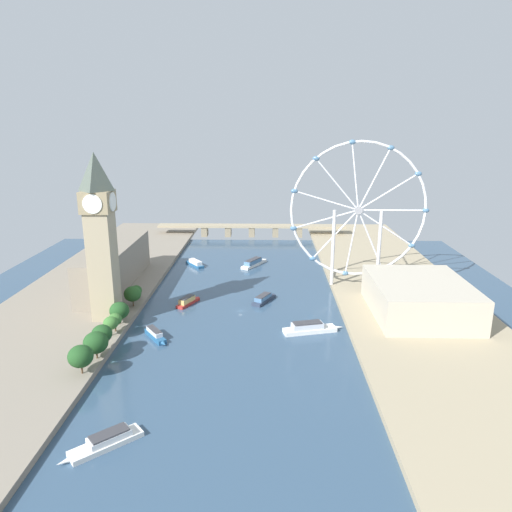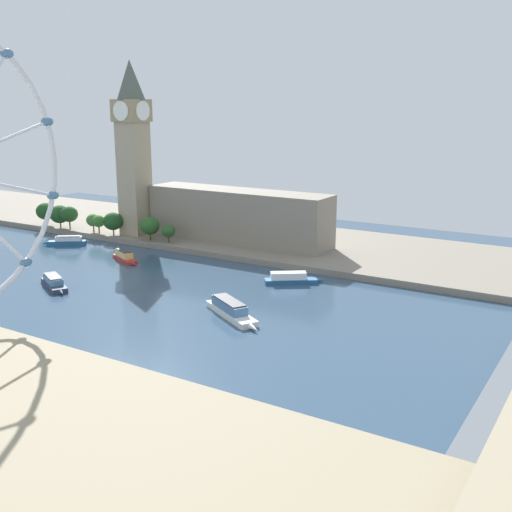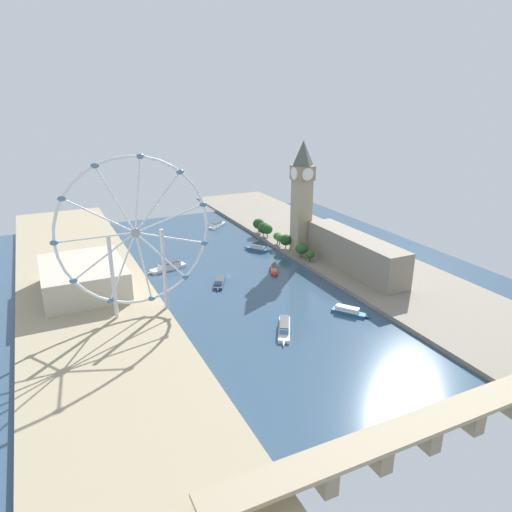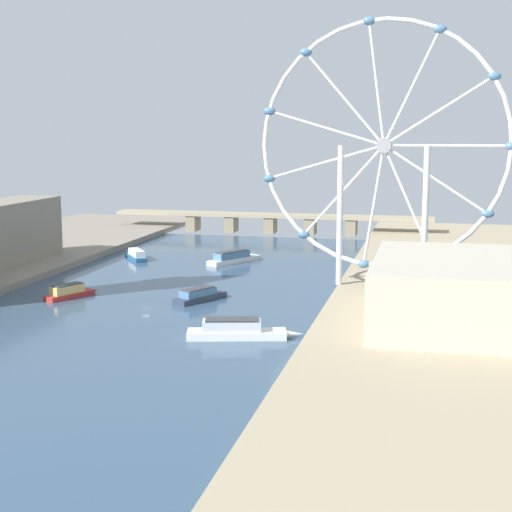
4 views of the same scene
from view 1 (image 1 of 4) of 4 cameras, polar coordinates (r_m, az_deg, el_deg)
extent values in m
plane|color=#334C66|center=(295.75, -1.92, -6.68)|extent=(384.08, 384.08, 0.00)
cube|color=gray|center=(319.70, -21.55, -5.78)|extent=(90.00, 520.00, 3.00)
cube|color=tan|center=(308.20, 18.50, -6.27)|extent=(90.00, 520.00, 3.00)
cube|color=tan|center=(281.47, -18.01, -1.23)|extent=(13.84, 13.84, 62.45)
cube|color=#928260|center=(273.68, -18.65, 6.26)|extent=(16.05, 16.05, 11.98)
pyramid|color=#4C564C|center=(271.80, -18.95, 9.67)|extent=(14.53, 14.53, 20.80)
cylinder|color=white|center=(281.41, -18.08, 6.54)|extent=(10.52, 0.50, 10.52)
cylinder|color=white|center=(265.99, -19.25, 5.97)|extent=(10.52, 0.50, 10.52)
cylinder|color=white|center=(270.96, -16.99, 6.32)|extent=(0.50, 10.52, 10.52)
cylinder|color=white|center=(276.63, -20.28, 6.21)|extent=(0.50, 10.52, 10.52)
cube|color=gray|center=(345.22, -16.68, -1.11)|extent=(22.00, 104.48, 27.75)
cylinder|color=#513823|center=(232.76, -20.34, -12.76)|extent=(0.80, 0.80, 3.96)
ellipsoid|color=#1E471E|center=(229.87, -20.50, -11.32)|extent=(11.31, 11.31, 10.18)
cylinder|color=#513823|center=(244.23, -18.72, -11.28)|extent=(0.80, 0.80, 3.51)
ellipsoid|color=#1E471E|center=(241.49, -18.86, -9.91)|extent=(11.81, 11.81, 10.63)
cylinder|color=#513823|center=(250.75, -18.06, -10.32)|extent=(0.80, 0.80, 4.97)
ellipsoid|color=#1E471E|center=(248.07, -18.19, -8.95)|extent=(10.15, 10.15, 9.13)
cylinder|color=#513823|center=(266.78, -17.12, -8.78)|extent=(0.80, 0.80, 3.82)
ellipsoid|color=#386B2D|center=(264.80, -17.21, -7.77)|extent=(7.94, 7.94, 7.15)
cylinder|color=#513823|center=(270.85, -16.66, -8.35)|extent=(0.80, 0.80, 3.97)
ellipsoid|color=#386B2D|center=(268.93, -16.74, -7.37)|extent=(7.54, 7.54, 6.79)
cylinder|color=#513823|center=(280.43, -16.14, -7.54)|extent=(0.80, 0.80, 3.45)
ellipsoid|color=#1E471E|center=(278.16, -16.23, -6.37)|extent=(11.02, 11.02, 9.92)
cylinder|color=#513823|center=(304.28, -14.66, -5.55)|extent=(0.80, 0.80, 3.86)
ellipsoid|color=#285623|center=(302.18, -14.74, -4.46)|extent=(10.59, 10.59, 9.53)
cylinder|color=#513823|center=(315.40, -14.28, -4.84)|extent=(0.80, 0.80, 3.20)
ellipsoid|color=#285623|center=(313.89, -14.33, -4.06)|extent=(7.35, 7.35, 6.62)
torus|color=silver|center=(328.34, 12.29, 5.46)|extent=(92.85, 1.79, 92.85)
cylinder|color=#99999E|center=(328.34, 12.29, 5.46)|extent=(5.46, 3.00, 5.46)
cylinder|color=silver|center=(333.35, 16.15, 5.35)|extent=(45.53, 1.07, 1.07)
cylinder|color=silver|center=(330.66, 15.70, 7.47)|extent=(38.88, 1.07, 25.52)
cylinder|color=silver|center=(327.46, 14.14, 8.98)|extent=(19.89, 1.07, 41.86)
cylinder|color=silver|center=(324.76, 11.95, 9.39)|extent=(7.54, 1.07, 45.22)
cylinder|color=silver|center=(323.45, 9.84, 8.52)|extent=(30.63, 1.07, 35.11)
cylinder|color=silver|center=(323.95, 8.53, 6.66)|extent=(43.99, 1.07, 13.86)
cylinder|color=silver|center=(326.10, 8.45, 4.43)|extent=(43.99, 1.07, 13.86)
cylinder|color=silver|center=(329.19, 9.57, 2.57)|extent=(30.63, 1.07, 35.11)
cylinder|color=silver|center=(332.24, 11.52, 1.64)|extent=(7.54, 1.07, 45.22)
cylinder|color=silver|center=(334.28, 13.68, 1.92)|extent=(19.89, 1.07, 41.86)
cylinder|color=silver|center=(334.69, 15.40, 3.29)|extent=(38.88, 1.07, 25.52)
ellipsoid|color=teal|center=(339.81, 19.88, 5.22)|extent=(4.80, 3.20, 3.20)
ellipsoid|color=teal|center=(334.52, 19.08, 9.41)|extent=(4.80, 3.20, 3.20)
ellipsoid|color=teal|center=(328.16, 16.03, 12.50)|extent=(4.80, 3.20, 3.20)
ellipsoid|color=teal|center=(322.76, 11.59, 13.39)|extent=(4.80, 3.20, 3.20)
ellipsoid|color=teal|center=(320.10, 7.29, 11.64)|extent=(4.80, 3.20, 3.20)
ellipsoid|color=teal|center=(321.11, 4.67, 7.86)|extent=(4.80, 3.20, 3.20)
ellipsoid|color=teal|center=(325.44, 4.57, 3.37)|extent=(4.80, 3.20, 3.20)
ellipsoid|color=teal|center=(331.61, 6.89, -0.30)|extent=(4.80, 3.20, 3.20)
ellipsoid|color=teal|center=(337.63, 10.78, -2.07)|extent=(4.80, 3.20, 3.20)
ellipsoid|color=teal|center=(341.63, 15.02, -1.48)|extent=(4.80, 3.20, 3.20)
ellipsoid|color=teal|center=(342.44, 18.37, 1.21)|extent=(4.80, 3.20, 3.20)
cylinder|color=silver|center=(337.11, 14.70, 0.91)|extent=(2.40, 2.40, 53.44)
cylinder|color=silver|center=(331.25, 9.32, 0.96)|extent=(2.40, 2.40, 53.44)
cube|color=#BCB29E|center=(296.97, 19.17, -4.77)|extent=(54.80, 69.06, 20.17)
cube|color=tan|center=(493.61, -0.52, 3.66)|extent=(196.08, 14.42, 2.00)
cube|color=gray|center=(499.01, -6.23, 3.00)|extent=(6.00, 12.98, 9.86)
cube|color=gray|center=(496.32, -3.38, 3.00)|extent=(6.00, 12.98, 9.86)
cube|color=gray|center=(494.85, -0.51, 2.99)|extent=(6.00, 12.98, 9.86)
cube|color=gray|center=(494.63, 2.36, 2.97)|extent=(6.00, 12.98, 9.86)
cube|color=gray|center=(495.65, 5.24, 2.95)|extent=(6.00, 12.98, 9.86)
cube|color=white|center=(390.13, -0.25, -0.99)|extent=(20.83, 29.34, 2.17)
cone|color=white|center=(404.49, 1.06, -0.40)|extent=(4.59, 5.77, 2.17)
cube|color=teal|center=(388.16, -0.36, -0.67)|extent=(14.58, 19.60, 3.18)
cube|color=#38383D|center=(387.66, -0.37, -0.41)|extent=(13.37, 17.79, 0.47)
cube|color=white|center=(189.75, -17.68, -20.86)|extent=(24.44, 22.59, 2.03)
cone|color=white|center=(186.25, -22.34, -22.12)|extent=(4.88, 4.62, 2.03)
cube|color=white|center=(188.83, -17.35, -20.20)|extent=(15.34, 14.46, 2.42)
cube|color=#38383D|center=(187.98, -17.39, -19.83)|extent=(14.02, 13.25, 0.57)
cube|color=#2D384C|center=(310.61, 0.96, -5.36)|extent=(15.86, 22.49, 2.07)
cone|color=#2D384C|center=(321.29, 2.06, -4.65)|extent=(3.69, 4.49, 2.07)
cube|color=teal|center=(308.90, 0.87, -5.03)|extent=(11.42, 15.30, 2.50)
cube|color=#38383D|center=(308.39, 0.87, -4.78)|extent=(10.52, 13.89, 0.39)
cube|color=#235684|center=(264.68, -12.11, -9.49)|extent=(15.37, 18.78, 2.50)
cone|color=#235684|center=(254.92, -11.08, -10.43)|extent=(4.14, 4.38, 2.50)
cube|color=silver|center=(264.53, -12.22, -8.93)|extent=(11.25, 13.49, 2.33)
cube|color=#38383D|center=(263.98, -12.24, -8.66)|extent=(10.28, 12.26, 0.40)
cube|color=white|center=(268.13, 6.53, -8.91)|extent=(30.82, 14.68, 2.37)
cone|color=white|center=(273.97, 10.00, -8.50)|extent=(5.79, 3.61, 2.37)
cube|color=silver|center=(266.55, 6.24, -8.40)|extent=(18.57, 10.49, 3.14)
cube|color=#38383D|center=(265.83, 6.25, -8.04)|extent=(16.79, 9.76, 0.53)
cube|color=#235684|center=(392.85, -7.41, -1.03)|extent=(17.71, 21.50, 1.91)
cone|color=#235684|center=(404.11, -8.25, -0.59)|extent=(3.92, 4.40, 1.91)
cube|color=white|center=(391.20, -7.34, -0.72)|extent=(12.71, 15.07, 3.03)
cube|color=#B22D28|center=(309.23, -8.24, -5.65)|extent=(13.18, 20.15, 1.83)
cone|color=#B22D28|center=(318.07, -7.06, -5.00)|extent=(3.18, 4.01, 1.83)
cube|color=#DBB766|center=(307.60, -8.37, -5.27)|extent=(9.49, 13.57, 3.10)
cube|color=#38383D|center=(306.99, -8.38, -4.96)|extent=(8.75, 12.31, 0.44)
camera|label=2|loc=(523.17, 20.40, 10.55)|focal=43.67mm
camera|label=3|loc=(605.38, 12.85, 17.62)|focal=32.98mm
camera|label=4|loc=(97.90, 65.81, -24.84)|focal=53.84mm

